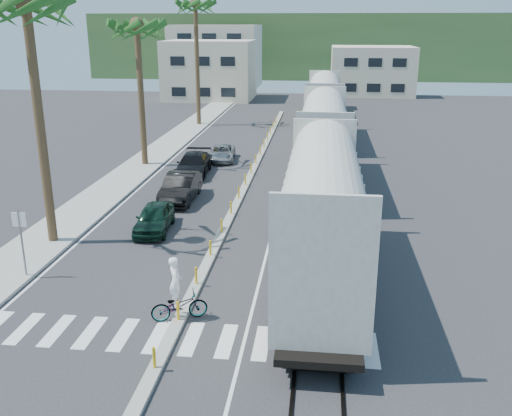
{
  "coord_description": "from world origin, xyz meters",
  "views": [
    {
      "loc": [
        4.84,
        -18.69,
        10.22
      ],
      "look_at": [
        1.93,
        6.48,
        2.0
      ],
      "focal_mm": 40.0,
      "sensor_mm": 36.0,
      "label": 1
    }
  ],
  "objects_px": {
    "street_sign": "(21,234)",
    "cyclist": "(178,300)",
    "car_lead": "(154,218)",
    "car_second": "(181,187)"
  },
  "relations": [
    {
      "from": "street_sign",
      "to": "cyclist",
      "type": "height_order",
      "value": "street_sign"
    },
    {
      "from": "car_lead",
      "to": "car_second",
      "type": "distance_m",
      "value": 5.35
    },
    {
      "from": "street_sign",
      "to": "car_lead",
      "type": "xyz_separation_m",
      "value": [
        3.75,
        6.22,
        -1.27
      ]
    },
    {
      "from": "car_second",
      "to": "street_sign",
      "type": "bearing_deg",
      "value": -108.93
    },
    {
      "from": "street_sign",
      "to": "cyclist",
      "type": "distance_m",
      "value": 7.82
    },
    {
      "from": "car_lead",
      "to": "car_second",
      "type": "xyz_separation_m",
      "value": [
        0.07,
        5.35,
        0.12
      ]
    },
    {
      "from": "street_sign",
      "to": "car_lead",
      "type": "bearing_deg",
      "value": 58.89
    },
    {
      "from": "street_sign",
      "to": "cyclist",
      "type": "xyz_separation_m",
      "value": [
        7.24,
        -2.69,
        -1.21
      ]
    },
    {
      "from": "car_lead",
      "to": "street_sign",
      "type": "bearing_deg",
      "value": -125.36
    },
    {
      "from": "car_lead",
      "to": "car_second",
      "type": "height_order",
      "value": "car_second"
    }
  ]
}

